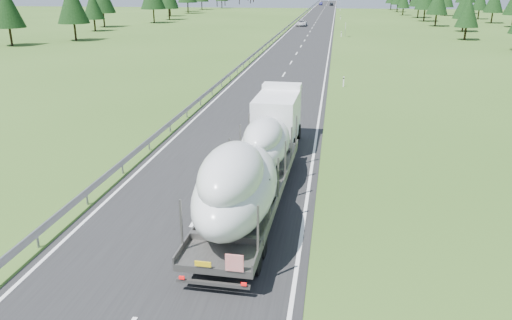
# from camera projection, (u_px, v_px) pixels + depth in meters

# --- Properties ---
(ground) EXTENTS (400.00, 400.00, 0.00)m
(ground) POSITION_uv_depth(u_px,v_px,m) (200.00, 212.00, 22.05)
(ground) COLOR #31501A
(ground) RESTS_ON ground
(road_surface) EXTENTS (10.00, 400.00, 0.02)m
(road_surface) POSITION_uv_depth(u_px,v_px,m) (312.00, 28.00, 115.19)
(road_surface) COLOR black
(road_surface) RESTS_ON ground
(guardrail) EXTENTS (0.10, 400.00, 0.76)m
(guardrail) POSITION_uv_depth(u_px,v_px,m) (290.00, 25.00, 115.71)
(guardrail) COLOR slate
(guardrail) RESTS_ON ground
(marker_posts) EXTENTS (0.13, 350.08, 1.00)m
(marker_posts) POSITION_uv_depth(u_px,v_px,m) (340.00, 13.00, 165.29)
(marker_posts) COLOR silver
(marker_posts) RESTS_ON ground
(highway_sign) EXTENTS (0.08, 0.90, 2.60)m
(highway_sign) POSITION_uv_depth(u_px,v_px,m) (345.00, 27.00, 94.91)
(highway_sign) COLOR slate
(highway_sign) RESTS_ON ground
(boat_truck) EXTENTS (3.14, 18.92, 4.19)m
(boat_truck) POSITION_uv_depth(u_px,v_px,m) (257.00, 154.00, 22.90)
(boat_truck) COLOR white
(boat_truck) RESTS_ON ground
(distant_van) EXTENTS (2.48, 5.15, 1.41)m
(distant_van) POSITION_uv_depth(u_px,v_px,m) (302.00, 23.00, 119.27)
(distant_van) COLOR silver
(distant_van) RESTS_ON ground
(distant_car_dark) EXTENTS (1.93, 4.35, 1.46)m
(distant_car_dark) POSITION_uv_depth(u_px,v_px,m) (331.00, 4.00, 233.04)
(distant_car_dark) COLOR black
(distant_car_dark) RESTS_ON ground
(distant_car_blue) EXTENTS (1.58, 4.42, 1.45)m
(distant_car_blue) POSITION_uv_depth(u_px,v_px,m) (321.00, 4.00, 238.62)
(distant_car_blue) COLOR #181843
(distant_car_blue) RESTS_ON ground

